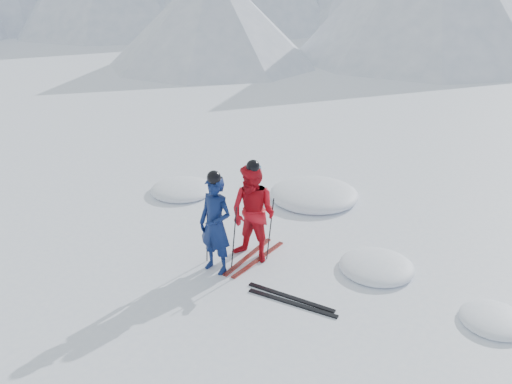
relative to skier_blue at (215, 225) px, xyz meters
The scene contains 12 objects.
ground 2.19m from the skier_blue, 29.95° to the left, with size 160.00×160.00×0.00m, color white.
skier_blue is the anchor object (origin of this frame).
skier_red 0.83m from the skier_blue, 60.15° to the left, with size 0.97×0.76×2.00m, color red.
pole_blue_left 0.47m from the skier_blue, 153.43° to the left, with size 0.02×0.02×1.30m, color black.
pole_blue_right 0.48m from the skier_blue, 45.00° to the left, with size 0.02×0.02×1.30m, color black.
pole_red_left 1.02m from the skier_blue, 83.45° to the left, with size 0.02×0.02×1.33m, color black.
pole_red_right 1.16m from the skier_blue, 50.62° to the left, with size 0.02×0.02×1.33m, color black.
ski_worn_left 1.23m from the skier_blue, 67.89° to the left, with size 0.09×1.70×0.03m, color black.
ski_worn_right 1.31m from the skier_blue, 53.45° to the left, with size 0.09×1.70×0.03m, color black.
ski_loose_a 1.93m from the skier_blue, ahead, with size 0.09×1.70×0.03m, color black.
ski_loose_b 2.04m from the skier_blue, 10.48° to the right, with size 0.09×1.70×0.03m, color black.
snow_lumps 3.33m from the skier_blue, 84.10° to the left, with size 9.15×4.95×0.49m.
Camera 1 is at (3.33, -8.56, 5.54)m, focal length 38.00 mm.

